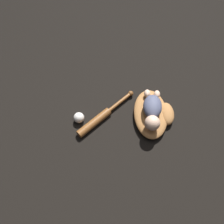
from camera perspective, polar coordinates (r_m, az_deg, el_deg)
name	(u,v)px	position (r m, az deg, el deg)	size (l,w,h in m)	color
ground_plane	(151,113)	(1.50, 10.21, -0.25)	(6.00, 6.00, 0.00)	black
baseball_glove	(153,113)	(1.46, 10.71, -0.34)	(0.38, 0.27, 0.07)	#A8703D
baby_figure	(152,110)	(1.38, 10.50, 0.48)	(0.32, 0.13, 0.09)	#4C516B
baseball_bat	(100,118)	(1.43, -3.10, -1.50)	(0.37, 0.37, 0.05)	brown
baseball	(79,118)	(1.44, -8.64, -1.47)	(0.07, 0.07, 0.07)	white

